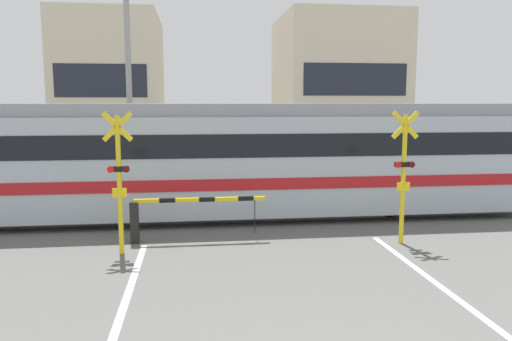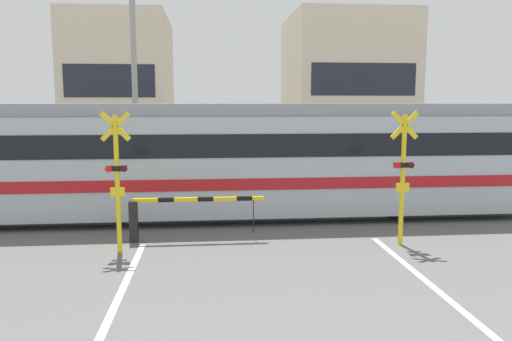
% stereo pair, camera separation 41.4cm
% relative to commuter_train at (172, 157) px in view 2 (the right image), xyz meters
% --- Properties ---
extents(rail_track_near, '(50.00, 0.10, 0.08)m').
position_rel_commuter_train_xyz_m(rail_track_near, '(2.36, -0.72, -1.78)').
color(rail_track_near, '#5B564C').
rests_on(rail_track_near, ground_plane).
extents(rail_track_far, '(50.00, 0.10, 0.08)m').
position_rel_commuter_train_xyz_m(rail_track_far, '(2.36, 0.72, -1.78)').
color(rail_track_far, '#5B564C').
rests_on(rail_track_far, ground_plane).
extents(commuter_train, '(21.10, 2.94, 3.40)m').
position_rel_commuter_train_xyz_m(commuter_train, '(0.00, 0.00, 0.00)').
color(commuter_train, '#ADB7C1').
rests_on(commuter_train, ground_plane).
extents(crossing_barrier_near, '(3.34, 0.20, 1.10)m').
position_rel_commuter_train_xyz_m(crossing_barrier_near, '(0.04, -2.59, -1.05)').
color(crossing_barrier_near, black).
rests_on(crossing_barrier_near, ground_plane).
extents(crossing_barrier_far, '(3.34, 0.20, 1.10)m').
position_rel_commuter_train_xyz_m(crossing_barrier_far, '(4.69, 2.53, -1.05)').
color(crossing_barrier_far, black).
rests_on(crossing_barrier_far, ground_plane).
extents(crossing_signal_left, '(0.68, 0.15, 3.24)m').
position_rel_commuter_train_xyz_m(crossing_signal_left, '(-0.99, -3.44, -0.03)').
color(crossing_signal_left, yellow).
rests_on(crossing_signal_left, ground_plane).
extents(crossing_signal_right, '(0.68, 0.15, 3.24)m').
position_rel_commuter_train_xyz_m(crossing_signal_right, '(5.71, -3.44, -0.03)').
color(crossing_signal_right, yellow).
rests_on(crossing_signal_right, ground_plane).
extents(pedestrian, '(0.38, 0.23, 1.75)m').
position_rel_commuter_train_xyz_m(pedestrian, '(2.79, 5.14, -0.81)').
color(pedestrian, '#33384C').
rests_on(pedestrian, ground_plane).
extents(building_left_of_street, '(5.33, 7.32, 8.18)m').
position_rel_commuter_train_xyz_m(building_left_of_street, '(-3.80, 14.52, 2.27)').
color(building_left_of_street, beige).
rests_on(building_left_of_street, ground_plane).
extents(building_right_of_street, '(6.64, 7.32, 8.41)m').
position_rel_commuter_train_xyz_m(building_right_of_street, '(9.18, 14.52, 2.39)').
color(building_right_of_street, beige).
rests_on(building_right_of_street, ground_plane).
extents(utility_pole_streetside, '(0.22, 0.22, 8.50)m').
position_rel_commuter_train_xyz_m(utility_pole_streetside, '(-1.74, 5.03, 2.43)').
color(utility_pole_streetside, gray).
rests_on(utility_pole_streetside, ground_plane).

